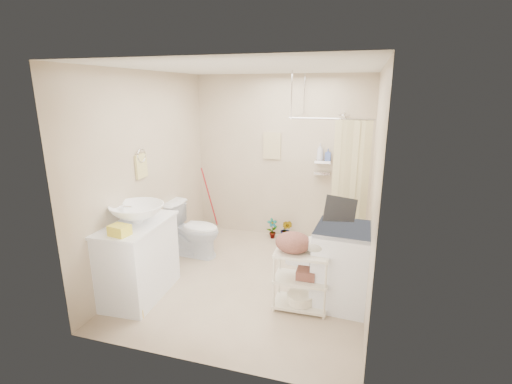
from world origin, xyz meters
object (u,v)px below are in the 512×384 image
Objects in this scene: vanity at (139,259)px; toilet at (193,229)px; laundry_rack at (301,275)px; washing_machine at (343,266)px.

vanity is 1.20m from toilet.
toilet is 1.98m from laundry_rack.
vanity reaches higher than laundry_rack.
toilet is 0.87× the size of washing_machine.
vanity reaches higher than toilet.
laundry_rack is (-0.43, -0.24, -0.05)m from washing_machine.
vanity is 2.35m from washing_machine.
washing_machine reaches higher than toilet.
toilet is 2.29m from washing_machine.
vanity is at bearing 178.33° from toilet.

